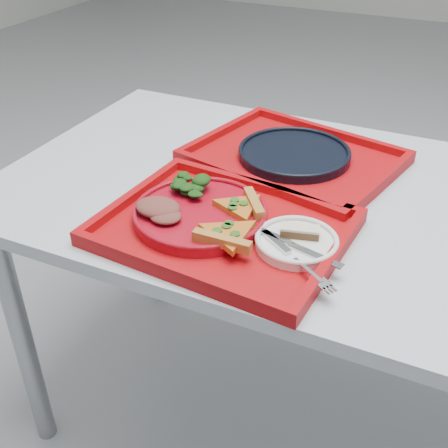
{
  "coord_description": "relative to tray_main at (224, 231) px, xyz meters",
  "views": [
    {
      "loc": [
        0.15,
        -1.02,
        1.36
      ],
      "look_at": [
        -0.22,
        -0.22,
        0.78
      ],
      "focal_mm": 45.0,
      "sensor_mm": 36.0,
      "label": 1
    }
  ],
  "objects": [
    {
      "name": "ground",
      "position": [
        0.23,
        0.21,
        -0.76
      ],
      "size": [
        10.0,
        10.0,
        0.0
      ],
      "primitive_type": "plane",
      "color": "#95979D",
      "rests_on": "ground"
    },
    {
      "name": "table",
      "position": [
        0.23,
        0.21,
        -0.08
      ],
      "size": [
        1.6,
        0.8,
        0.75
      ],
      "color": "#A7B2BB",
      "rests_on": "ground"
    },
    {
      "name": "tray_main",
      "position": [
        0.0,
        0.0,
        0.0
      ],
      "size": [
        0.48,
        0.39,
        0.01
      ],
      "primitive_type": "cube",
      "rotation": [
        0.0,
        0.0,
        -0.08
      ],
      "color": "#A5080C",
      "rests_on": "table"
    },
    {
      "name": "tray_far",
      "position": [
        0.03,
        0.34,
        0.0
      ],
      "size": [
        0.52,
        0.44,
        0.01
      ],
      "primitive_type": "cube",
      "rotation": [
        0.0,
        0.0,
        -0.23
      ],
      "color": "#A5080C",
      "rests_on": "table"
    },
    {
      "name": "dinner_plate",
      "position": [
        -0.06,
        0.01,
        0.02
      ],
      "size": [
        0.26,
        0.26,
        0.02
      ],
      "primitive_type": "cylinder",
      "color": "#9E0A19",
      "rests_on": "tray_main"
    },
    {
      "name": "side_plate",
      "position": [
        0.14,
        0.0,
        0.01
      ],
      "size": [
        0.15,
        0.15,
        0.01
      ],
      "primitive_type": "cylinder",
      "color": "white",
      "rests_on": "tray_main"
    },
    {
      "name": "navy_plate",
      "position": [
        0.03,
        0.34,
        0.01
      ],
      "size": [
        0.26,
        0.26,
        0.02
      ],
      "primitive_type": "cylinder",
      "color": "black",
      "rests_on": "tray_far"
    },
    {
      "name": "pizza_slice_a",
      "position": [
        0.03,
        -0.05,
        0.03
      ],
      "size": [
        0.11,
        0.12,
        0.02
      ],
      "primitive_type": null,
      "rotation": [
        0.0,
        0.0,
        1.58
      ],
      "color": "gold",
      "rests_on": "dinner_plate"
    },
    {
      "name": "pizza_slice_b",
      "position": [
        0.01,
        0.05,
        0.03
      ],
      "size": [
        0.15,
        0.15,
        0.02
      ],
      "primitive_type": null,
      "rotation": [
        0.0,
        0.0,
        3.78
      ],
      "color": "gold",
      "rests_on": "dinner_plate"
    },
    {
      "name": "salad_heap",
      "position": [
        -0.1,
        0.06,
        0.04
      ],
      "size": [
        0.08,
        0.07,
        0.04
      ],
      "primitive_type": "ellipsoid",
      "color": "black",
      "rests_on": "dinner_plate"
    },
    {
      "name": "meat_portion",
      "position": [
        -0.12,
        -0.03,
        0.04
      ],
      "size": [
        0.09,
        0.07,
        0.03
      ],
      "primitive_type": "ellipsoid",
      "color": "brown",
      "rests_on": "dinner_plate"
    },
    {
      "name": "dessert_bar",
      "position": [
        0.14,
        0.02,
        0.03
      ],
      "size": [
        0.07,
        0.04,
        0.02
      ],
      "rotation": [
        0.0,
        0.0,
        0.25
      ],
      "color": "#4C2D19",
      "rests_on": "side_plate"
    },
    {
      "name": "knife",
      "position": [
        0.15,
        -0.02,
        0.02
      ],
      "size": [
        0.18,
        0.06,
        0.01
      ],
      "primitive_type": "cube",
      "rotation": [
        0.0,
        0.0,
        -0.25
      ],
      "color": "silver",
      "rests_on": "side_plate"
    },
    {
      "name": "fork",
      "position": [
        0.16,
        -0.06,
        0.02
      ],
      "size": [
        0.16,
        0.12,
        0.01
      ],
      "primitive_type": "cube",
      "rotation": [
        0.0,
        0.0,
        -0.61
      ],
      "color": "silver",
      "rests_on": "side_plate"
    }
  ]
}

